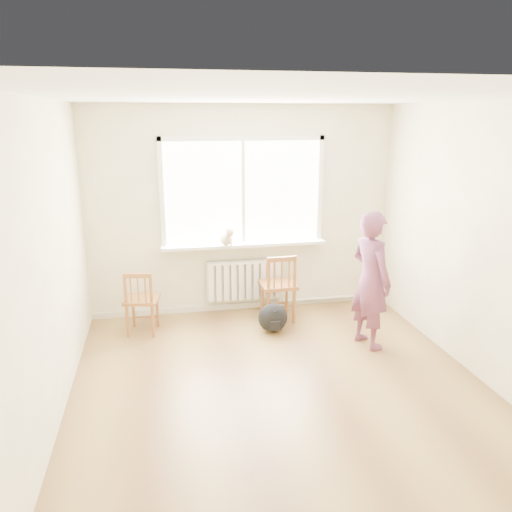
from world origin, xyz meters
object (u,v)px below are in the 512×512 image
chair_right (279,288)px  cat (226,237)px  person (371,280)px  chair_left (141,302)px  backpack (273,318)px

chair_right → cat: 0.93m
person → cat: person is taller
chair_right → person: person is taller
cat → chair_left: bearing=-174.8°
chair_left → chair_right: 1.71m
chair_right → person: bearing=132.3°
chair_left → chair_right: size_ratio=0.90×
cat → backpack: bearing=-68.5°
chair_right → backpack: chair_right is taller
chair_left → backpack: (1.56, -0.25, -0.22)m
chair_left → backpack: chair_left is taller
chair_right → person: 1.26m
person → chair_right: bearing=26.5°
chair_right → person: size_ratio=0.57×
person → backpack: bearing=43.2°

